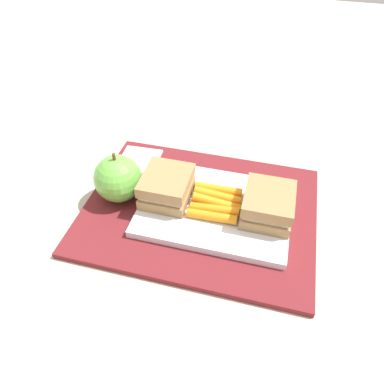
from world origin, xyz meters
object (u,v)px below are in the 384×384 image
(sandwich_half_left, at_px, (268,205))
(paper_napkin, at_px, (139,160))
(food_tray, at_px, (215,208))
(sandwich_half_right, at_px, (167,187))
(apple, at_px, (118,179))
(carrot_sticks_bundle, at_px, (216,202))

(sandwich_half_left, xyz_separation_m, paper_napkin, (0.24, -0.09, -0.03))
(food_tray, distance_m, sandwich_half_right, 0.08)
(food_tray, bearing_deg, paper_napkin, -29.17)
(sandwich_half_right, bearing_deg, paper_napkin, -47.45)
(sandwich_half_left, relative_size, apple, 0.92)
(sandwich_half_right, bearing_deg, food_tray, 180.00)
(food_tray, height_order, paper_napkin, food_tray)
(paper_napkin, bearing_deg, apple, 92.45)
(carrot_sticks_bundle, xyz_separation_m, paper_napkin, (0.16, -0.09, -0.02))
(sandwich_half_left, relative_size, paper_napkin, 1.14)
(food_tray, relative_size, paper_napkin, 3.29)
(apple, bearing_deg, sandwich_half_right, -175.80)
(sandwich_half_right, height_order, carrot_sticks_bundle, sandwich_half_right)
(food_tray, bearing_deg, apple, 2.10)
(food_tray, xyz_separation_m, apple, (0.16, 0.01, 0.03))
(food_tray, distance_m, paper_napkin, 0.18)
(sandwich_half_right, xyz_separation_m, apple, (0.08, 0.01, 0.00))
(paper_napkin, bearing_deg, sandwich_half_left, 159.43)
(sandwich_half_left, bearing_deg, carrot_sticks_bundle, 0.04)
(carrot_sticks_bundle, distance_m, apple, 0.16)
(sandwich_half_left, bearing_deg, food_tray, 0.00)
(carrot_sticks_bundle, distance_m, paper_napkin, 0.18)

